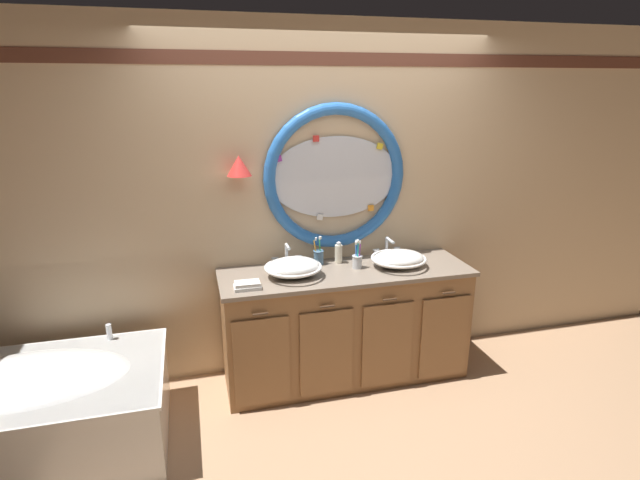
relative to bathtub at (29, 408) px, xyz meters
The scene contains 12 objects.
ground_plane 2.02m from the bathtub, ahead, with size 14.00×14.00×0.00m, color tan.
back_wall_assembly 2.33m from the bathtub, 18.14° to the left, with size 6.40×0.26×2.60m.
vanity_counter 2.11m from the bathtub, ahead, with size 1.83×0.61×0.86m.
bathtub is the anchor object (origin of this frame).
sink_basin_left 1.82m from the bathtub, 10.41° to the left, with size 0.41×0.41×0.14m.
sink_basin_right 2.57m from the bathtub, ahead, with size 0.41×0.41×0.12m.
faucet_set_left 1.87m from the bathtub, 17.69° to the left, with size 0.23×0.13×0.17m.
faucet_set_right 2.61m from the bathtub, 12.15° to the left, with size 0.22×0.15×0.16m.
toothbrush_holder_left 2.08m from the bathtub, 14.87° to the left, with size 0.08×0.08×0.22m.
toothbrush_holder_right 2.29m from the bathtub, ahead, with size 0.08×0.08×0.22m.
soap_dispenser 2.23m from the bathtub, 13.67° to the left, with size 0.06×0.06×0.17m.
folded_hand_towel 1.48m from the bathtub, ahead, with size 0.18×0.11×0.05m.
Camera 1 is at (-0.97, -3.00, 2.15)m, focal length 28.28 mm.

